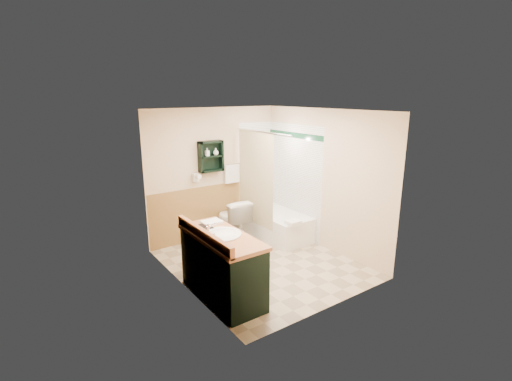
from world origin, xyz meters
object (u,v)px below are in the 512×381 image
object	(u,v)px
wall_shelf	(211,156)
toilet	(232,220)
hair_dryer	(196,177)
soap_bottle_b	(216,152)
vanity	(222,266)
vanity_book	(197,221)
soap_bottle_a	(207,154)
bathtub	(275,224)

from	to	relation	value
wall_shelf	toilet	bearing A→B (deg)	-53.77
hair_dryer	toilet	distance (m)	1.02
toilet	soap_bottle_b	distance (m)	1.27
soap_bottle_b	vanity	bearing A→B (deg)	-117.70
toilet	vanity_book	xyz separation A→B (m)	(-1.29, -1.24, 0.61)
soap_bottle_a	wall_shelf	bearing A→B (deg)	3.76
hair_dryer	vanity_book	distance (m)	1.76
soap_bottle_a	soap_bottle_b	bearing A→B (deg)	0.00
vanity_book	toilet	bearing A→B (deg)	44.05
wall_shelf	bathtub	xyz separation A→B (m)	(1.03, -0.55, -1.32)
wall_shelf	vanity_book	distance (m)	1.96
vanity	bathtub	distance (m)	2.35
vanity	toilet	distance (m)	1.94
bathtub	toilet	world-z (taller)	toilet
soap_bottle_a	soap_bottle_b	distance (m)	0.17
hair_dryer	toilet	bearing A→B (deg)	-32.58
wall_shelf	soap_bottle_b	distance (m)	0.12
toilet	soap_bottle_b	xyz separation A→B (m)	(-0.13, 0.31, 1.22)
hair_dryer	soap_bottle_a	bearing A→B (deg)	-7.63
vanity	toilet	world-z (taller)	vanity
vanity_book	soap_bottle_b	world-z (taller)	soap_bottle_b
hair_dryer	soap_bottle_b	distance (m)	0.58
hair_dryer	bathtub	world-z (taller)	hair_dryer
bathtub	vanity_book	world-z (taller)	vanity_book
vanity_book	soap_bottle_b	bearing A→B (deg)	53.42
vanity	soap_bottle_b	bearing A→B (deg)	62.30
bathtub	toilet	distance (m)	0.85
vanity	vanity_book	bearing A→B (deg)	115.52
wall_shelf	bathtub	bearing A→B (deg)	-28.40
wall_shelf	vanity_book	size ratio (longest dim) A/B	2.22
hair_dryer	bathtub	xyz separation A→B (m)	(1.33, -0.58, -0.97)
wall_shelf	hair_dryer	bearing A→B (deg)	175.24
toilet	soap_bottle_b	bearing A→B (deg)	-62.77
toilet	hair_dryer	bearing A→B (deg)	-28.57
wall_shelf	soap_bottle_a	size ratio (longest dim) A/B	3.88
vanity_book	soap_bottle_a	distance (m)	1.93
hair_dryer	soap_bottle_b	world-z (taller)	soap_bottle_b
vanity	soap_bottle_b	world-z (taller)	soap_bottle_b
wall_shelf	vanity	world-z (taller)	wall_shelf
hair_dryer	vanity_book	world-z (taller)	hair_dryer
wall_shelf	soap_bottle_a	world-z (taller)	wall_shelf
toilet	vanity_book	size ratio (longest dim) A/B	3.25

